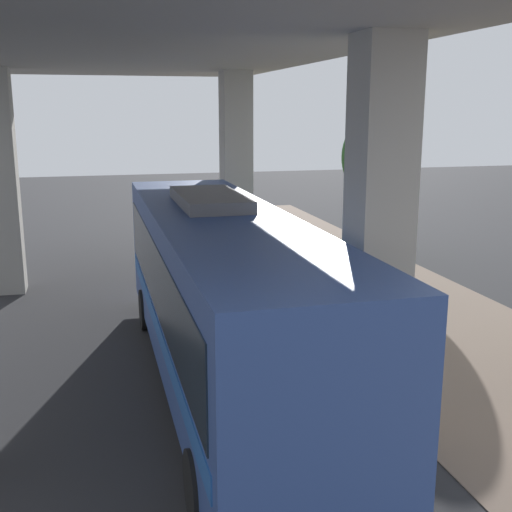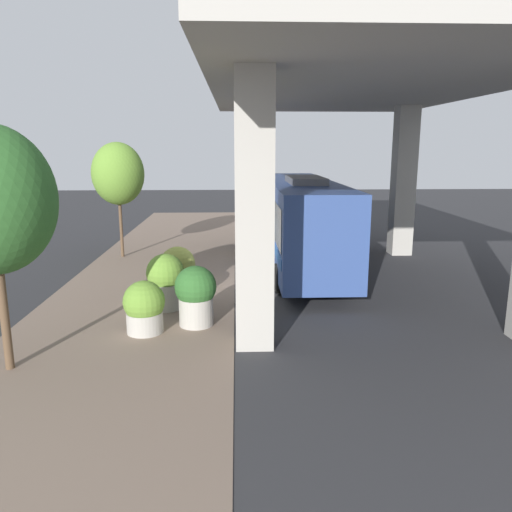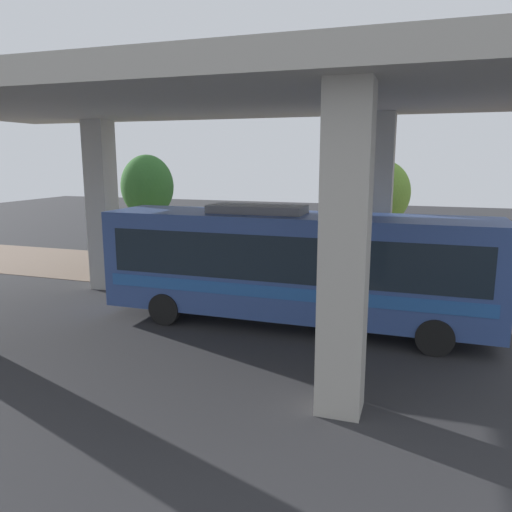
{
  "view_description": "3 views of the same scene",
  "coord_description": "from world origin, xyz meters",
  "px_view_note": "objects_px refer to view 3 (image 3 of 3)",
  "views": [
    {
      "loc": [
        5.0,
        14.66,
        5.37
      ],
      "look_at": [
        1.44,
        0.92,
        2.11
      ],
      "focal_mm": 45.0,
      "sensor_mm": 36.0,
      "label": 1
    },
    {
      "loc": [
        0.09,
        -16.8,
        4.79
      ],
      "look_at": [
        0.72,
        -0.64,
        1.23
      ],
      "focal_mm": 35.0,
      "sensor_mm": 36.0,
      "label": 2
    },
    {
      "loc": [
        17.06,
        6.59,
        5.09
      ],
      "look_at": [
        -0.12,
        0.88,
        1.54
      ],
      "focal_mm": 35.0,
      "sensor_mm": 36.0,
      "label": 3
    }
  ],
  "objects_px": {
    "bus": "(294,262)",
    "planter_front": "(156,261)",
    "street_tree_near": "(147,187)",
    "fire_hydrant": "(277,273)",
    "planter_middle": "(240,265)",
    "street_tree_far": "(384,193)",
    "planter_extra": "(200,259)",
    "planter_back": "(161,258)"
  },
  "relations": [
    {
      "from": "planter_middle",
      "to": "planter_extra",
      "type": "bearing_deg",
      "value": -94.41
    },
    {
      "from": "planter_back",
      "to": "planter_extra",
      "type": "relative_size",
      "value": 0.84
    },
    {
      "from": "planter_middle",
      "to": "planter_back",
      "type": "height_order",
      "value": "planter_middle"
    },
    {
      "from": "planter_front",
      "to": "planter_middle",
      "type": "height_order",
      "value": "planter_front"
    },
    {
      "from": "planter_middle",
      "to": "planter_front",
      "type": "bearing_deg",
      "value": -75.63
    },
    {
      "from": "bus",
      "to": "street_tree_far",
      "type": "distance_m",
      "value": 8.08
    },
    {
      "from": "street_tree_near",
      "to": "street_tree_far",
      "type": "distance_m",
      "value": 11.44
    },
    {
      "from": "planter_front",
      "to": "street_tree_far",
      "type": "xyz_separation_m",
      "value": [
        -3.95,
        8.85,
        2.77
      ]
    },
    {
      "from": "bus",
      "to": "street_tree_far",
      "type": "height_order",
      "value": "street_tree_far"
    },
    {
      "from": "planter_back",
      "to": "planter_front",
      "type": "bearing_deg",
      "value": 21.29
    },
    {
      "from": "planter_middle",
      "to": "planter_extra",
      "type": "xyz_separation_m",
      "value": [
        -0.15,
        -1.89,
        0.09
      ]
    },
    {
      "from": "bus",
      "to": "planter_front",
      "type": "xyz_separation_m",
      "value": [
        -3.7,
        -6.83,
        -1.12
      ]
    },
    {
      "from": "planter_extra",
      "to": "street_tree_far",
      "type": "xyz_separation_m",
      "value": [
        -2.93,
        7.32,
        2.8
      ]
    },
    {
      "from": "planter_back",
      "to": "planter_extra",
      "type": "bearing_deg",
      "value": 82.1
    },
    {
      "from": "fire_hydrant",
      "to": "street_tree_near",
      "type": "xyz_separation_m",
      "value": [
        -3.11,
        -7.63,
        3.17
      ]
    },
    {
      "from": "planter_extra",
      "to": "planter_front",
      "type": "bearing_deg",
      "value": -56.23
    },
    {
      "from": "street_tree_far",
      "to": "planter_extra",
      "type": "bearing_deg",
      "value": -68.2
    },
    {
      "from": "bus",
      "to": "planter_front",
      "type": "relative_size",
      "value": 7.03
    },
    {
      "from": "street_tree_far",
      "to": "street_tree_near",
      "type": "bearing_deg",
      "value": -89.72
    },
    {
      "from": "bus",
      "to": "street_tree_near",
      "type": "relative_size",
      "value": 2.22
    },
    {
      "from": "bus",
      "to": "street_tree_near",
      "type": "xyz_separation_m",
      "value": [
        -7.59,
        -9.42,
        1.71
      ]
    },
    {
      "from": "planter_front",
      "to": "planter_extra",
      "type": "height_order",
      "value": "planter_extra"
    },
    {
      "from": "planter_middle",
      "to": "street_tree_near",
      "type": "xyz_separation_m",
      "value": [
        -3.02,
        -6.0,
        2.96
      ]
    },
    {
      "from": "bus",
      "to": "planter_middle",
      "type": "relative_size",
      "value": 7.73
    },
    {
      "from": "planter_middle",
      "to": "fire_hydrant",
      "type": "bearing_deg",
      "value": 86.84
    },
    {
      "from": "planter_back",
      "to": "planter_middle",
      "type": "bearing_deg",
      "value": 83.78
    },
    {
      "from": "fire_hydrant",
      "to": "street_tree_near",
      "type": "bearing_deg",
      "value": -112.17
    },
    {
      "from": "planter_front",
      "to": "planter_extra",
      "type": "distance_m",
      "value": 1.83
    },
    {
      "from": "street_tree_near",
      "to": "street_tree_far",
      "type": "height_order",
      "value": "street_tree_near"
    },
    {
      "from": "planter_middle",
      "to": "street_tree_far",
      "type": "distance_m",
      "value": 6.88
    },
    {
      "from": "street_tree_far",
      "to": "planter_front",
      "type": "bearing_deg",
      "value": -65.95
    },
    {
      "from": "planter_back",
      "to": "street_tree_near",
      "type": "height_order",
      "value": "street_tree_near"
    },
    {
      "from": "planter_extra",
      "to": "street_tree_near",
      "type": "distance_m",
      "value": 5.78
    },
    {
      "from": "bus",
      "to": "planter_back",
      "type": "xyz_separation_m",
      "value": [
        -5.0,
        -7.34,
        -1.3
      ]
    },
    {
      "from": "bus",
      "to": "planter_extra",
      "type": "bearing_deg",
      "value": -131.61
    },
    {
      "from": "fire_hydrant",
      "to": "planter_back",
      "type": "height_order",
      "value": "planter_back"
    },
    {
      "from": "street_tree_near",
      "to": "bus",
      "type": "bearing_deg",
      "value": 51.15
    },
    {
      "from": "fire_hydrant",
      "to": "street_tree_far",
      "type": "height_order",
      "value": "street_tree_far"
    },
    {
      "from": "street_tree_far",
      "to": "fire_hydrant",
      "type": "bearing_deg",
      "value": -50.28
    },
    {
      "from": "planter_extra",
      "to": "street_tree_far",
      "type": "height_order",
      "value": "street_tree_far"
    },
    {
      "from": "planter_extra",
      "to": "fire_hydrant",
      "type": "bearing_deg",
      "value": 86.17
    },
    {
      "from": "planter_front",
      "to": "street_tree_near",
      "type": "relative_size",
      "value": 0.32
    }
  ]
}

